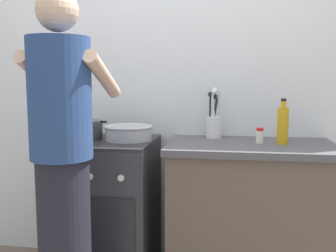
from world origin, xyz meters
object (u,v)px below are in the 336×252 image
at_px(mixing_bowl, 129,132).
at_px(person, 63,166).
at_px(oil_bottle, 283,125).
at_px(spice_bottle, 260,136).
at_px(utensil_crock, 214,122).
at_px(stove_range, 108,209).
at_px(pot, 87,130).

xyz_separation_m(mixing_bowl, person, (-0.18, -0.60, -0.09)).
bearing_deg(person, oil_bottle, 27.99).
bearing_deg(person, spice_bottle, 31.38).
relative_size(utensil_crock, person, 0.19).
bearing_deg(mixing_bowl, stove_range, -171.69).
distance_m(mixing_bowl, person, 0.63).
relative_size(utensil_crock, oil_bottle, 1.22).
relative_size(mixing_bowl, spice_bottle, 3.35).
bearing_deg(oil_bottle, person, -152.01).
bearing_deg(person, mixing_bowl, 73.57).
height_order(stove_range, pot, pot).
xyz_separation_m(pot, spice_bottle, (1.09, -0.01, -0.01)).
distance_m(pot, spice_bottle, 1.09).
xyz_separation_m(stove_range, mixing_bowl, (0.14, 0.02, 0.50)).
distance_m(pot, utensil_crock, 0.83).
distance_m(spice_bottle, person, 1.16).
bearing_deg(spice_bottle, person, -148.62).
height_order(stove_range, person, person).
height_order(spice_bottle, oil_bottle, oil_bottle).
xyz_separation_m(stove_range, pot, (-0.14, 0.04, 0.51)).
bearing_deg(spice_bottle, pot, 179.34).
bearing_deg(utensil_crock, person, -132.08).
height_order(spice_bottle, person, person).
height_order(pot, utensil_crock, utensil_crock).
bearing_deg(spice_bottle, oil_bottle, -3.65).
distance_m(mixing_bowl, oil_bottle, 0.94).
height_order(stove_range, spice_bottle, spice_bottle).
height_order(oil_bottle, person, person).
bearing_deg(pot, stove_range, -14.61).
distance_m(pot, mixing_bowl, 0.28).
distance_m(stove_range, utensil_crock, 0.89).
relative_size(mixing_bowl, oil_bottle, 1.14).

